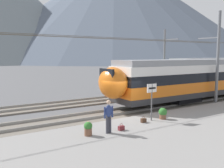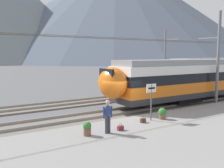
# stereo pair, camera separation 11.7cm
# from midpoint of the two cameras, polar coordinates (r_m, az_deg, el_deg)

# --- Properties ---
(ground_plane) EXTENTS (400.00, 400.00, 0.00)m
(ground_plane) POSITION_cam_midpoint_polar(r_m,az_deg,el_deg) (16.98, 3.08, -7.80)
(ground_plane) COLOR #565659
(platform_slab) EXTENTS (120.00, 8.03, 0.32)m
(platform_slab) POSITION_cam_midpoint_polar(r_m,az_deg,el_deg) (13.41, 15.53, -11.27)
(platform_slab) COLOR gray
(platform_slab) RESTS_ON ground
(track_near) EXTENTS (120.00, 3.00, 0.28)m
(track_near) POSITION_cam_midpoint_polar(r_m,az_deg,el_deg) (18.00, 0.71, -6.74)
(track_near) COLOR #6B6359
(track_near) RESTS_ON ground
(track_far) EXTENTS (120.00, 3.00, 0.28)m
(track_far) POSITION_cam_midpoint_polar(r_m,az_deg,el_deg) (22.37, -6.46, -4.14)
(track_far) COLOR #6B6359
(track_far) RESTS_ON ground
(catenary_mast_mid) EXTENTS (47.95, 2.19, 7.82)m
(catenary_mast_mid) POSITION_cam_midpoint_polar(r_m,az_deg,el_deg) (22.62, 22.93, 5.71)
(catenary_mast_mid) COLOR slate
(catenary_mast_mid) RESTS_ON ground
(catenary_mast_far_side) EXTENTS (47.95, 2.28, 7.23)m
(catenary_mast_far_side) POSITION_cam_midpoint_polar(r_m,az_deg,el_deg) (30.32, 12.31, 5.77)
(catenary_mast_far_side) COLOR slate
(catenary_mast_far_side) RESTS_ON ground
(platform_sign) EXTENTS (0.70, 0.08, 2.20)m
(platform_sign) POSITION_cam_midpoint_polar(r_m,az_deg,el_deg) (15.01, 9.18, -2.22)
(platform_sign) COLOR #59595B
(platform_sign) RESTS_ON platform_slab
(passenger_walking) EXTENTS (0.53, 0.22, 1.69)m
(passenger_walking) POSITION_cam_midpoint_polar(r_m,az_deg,el_deg) (12.53, -0.72, -7.04)
(passenger_walking) COLOR #383842
(passenger_walking) RESTS_ON platform_slab
(handbag_beside_passenger) EXTENTS (0.32, 0.18, 0.36)m
(handbag_beside_passenger) POSITION_cam_midpoint_polar(r_m,az_deg,el_deg) (13.21, 2.20, -10.01)
(handbag_beside_passenger) COLOR maroon
(handbag_beside_passenger) RESTS_ON platform_slab
(handbag_near_sign) EXTENTS (0.32, 0.18, 0.37)m
(handbag_near_sign) POSITION_cam_midpoint_polar(r_m,az_deg,el_deg) (14.77, 7.32, -8.25)
(handbag_near_sign) COLOR #472D1E
(handbag_near_sign) RESTS_ON platform_slab
(potted_plant_platform_edge) EXTENTS (0.41, 0.41, 0.69)m
(potted_plant_platform_edge) POSITION_cam_midpoint_polar(r_m,az_deg,el_deg) (12.36, -5.42, -9.97)
(potted_plant_platform_edge) COLOR brown
(potted_plant_platform_edge) RESTS_ON platform_slab
(potted_plant_by_shelter) EXTENTS (0.51, 0.51, 0.69)m
(potted_plant_by_shelter) POSITION_cam_midpoint_polar(r_m,az_deg,el_deg) (15.69, 11.65, -6.49)
(potted_plant_by_shelter) COLOR brown
(potted_plant_by_shelter) RESTS_ON platform_slab
(mountain_right_ridge) EXTENTS (218.05, 218.05, 80.00)m
(mountain_right_ridge) POSITION_cam_midpoint_polar(r_m,az_deg,el_deg) (206.12, 1.00, 16.60)
(mountain_right_ridge) COLOR #515B6B
(mountain_right_ridge) RESTS_ON ground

